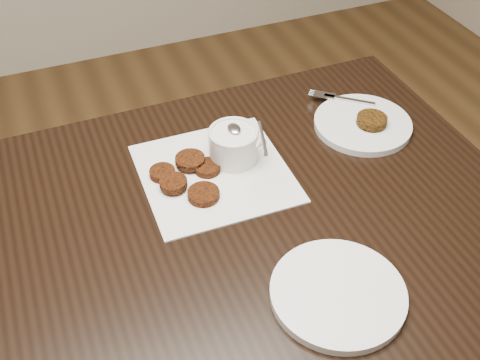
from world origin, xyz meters
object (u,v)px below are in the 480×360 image
at_px(napkin, 215,173).
at_px(sauce_ramekin, 233,131).
at_px(plate_with_patty, 363,121).
at_px(plate_empty, 338,293).

relative_size(napkin, sauce_ramekin, 2.07).
xyz_separation_m(sauce_ramekin, plate_with_patty, (0.29, -0.00, -0.05)).
height_order(sauce_ramekin, plate_with_patty, sauce_ramekin).
bearing_deg(napkin, plate_with_patty, 3.96).
xyz_separation_m(plate_with_patty, plate_empty, (-0.26, -0.36, -0.01)).
distance_m(sauce_ramekin, plate_with_patty, 0.29).
height_order(napkin, plate_with_patty, plate_with_patty).
bearing_deg(plate_with_patty, sauce_ramekin, 179.34).
relative_size(sauce_ramekin, plate_with_patty, 0.65).
bearing_deg(plate_empty, napkin, 102.74).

